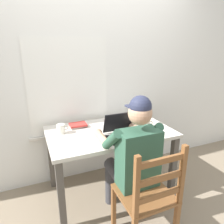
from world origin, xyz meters
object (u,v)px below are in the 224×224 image
Objects in this scene: laptop at (123,131)px; computer_mouse at (147,134)px; seated_person at (132,155)px; coffee_mug_spare at (61,129)px; coffee_mug_white at (147,124)px; desk at (110,139)px; coffee_mug_dark at (134,116)px; book_stack_main at (78,125)px; wooden_chair at (148,197)px.

laptop is 3.30× the size of computer_mouse.
seated_person reaches higher than coffee_mug_spare.
coffee_mug_spare is at bearing 166.24° from coffee_mug_white.
coffee_mug_white is (0.40, -0.10, 0.15)m from desk.
laptop is 0.35m from coffee_mug_white.
coffee_mug_dark is at bearing 77.04° from computer_mouse.
book_stack_main is (-0.69, 0.03, -0.03)m from coffee_mug_dark.
laptop is 0.51m from coffee_mug_dark.
wooden_chair is 0.66m from laptop.
coffee_mug_white is (0.10, 0.17, 0.03)m from computer_mouse.
coffee_mug_white is at bearing 44.11° from seated_person.
coffee_mug_white reaches higher than desk.
book_stack_main is at bearing 129.97° from laptop.
laptop is at bearing 160.91° from computer_mouse.
coffee_mug_dark is at bearing 67.94° from wooden_chair.
desk is 0.44m from coffee_mug_white.
book_stack_main is at bearing 139.44° from computer_mouse.
book_stack_main is (-0.31, 0.70, 0.08)m from seated_person.
coffee_mug_white is 0.96× the size of coffee_mug_dark.
wooden_chair reaches higher than book_stack_main.
coffee_mug_spare is at bearing 166.67° from desk.
wooden_chair is at bearing -72.62° from book_stack_main.
coffee_mug_white is at bearing 14.92° from laptop.
seated_person reaches higher than coffee_mug_white.
computer_mouse is at bearing -19.09° from laptop.
coffee_mug_white is at bearing 58.56° from computer_mouse.
coffee_mug_white is 0.93× the size of coffee_mug_spare.
coffee_mug_dark is (0.38, 0.66, 0.11)m from seated_person.
laptop is at bearing -165.08° from coffee_mug_white.
computer_mouse is 0.90× the size of coffee_mug_white.
computer_mouse is 0.77m from book_stack_main.
seated_person is 10.52× the size of coffee_mug_spare.
wooden_chair is (0.02, -0.75, -0.18)m from desk.
desk is 0.53m from coffee_mug_spare.
computer_mouse is 0.49× the size of book_stack_main.
wooden_chair is 0.82m from coffee_mug_white.
computer_mouse is at bearing -26.27° from coffee_mug_spare.
coffee_mug_spare is (-0.55, 0.31, -0.00)m from laptop.
book_stack_main is at bearing 113.72° from seated_person.
coffee_mug_dark is at bearing 48.65° from laptop.
laptop is at bearing 81.00° from seated_person.
coffee_mug_spare is (-0.49, 0.12, 0.15)m from desk.
coffee_mug_dark is at bearing 60.01° from seated_person.
wooden_chair is at bearing -90.00° from seated_person.
laptop reaches higher than wooden_chair.
book_stack_main is (-0.35, 0.42, -0.03)m from laptop.
book_stack_main is (-0.69, 0.33, -0.03)m from coffee_mug_white.
computer_mouse is at bearing 60.10° from wooden_chair.
wooden_chair is at bearing -112.06° from coffee_mug_dark.
laptop reaches higher than coffee_mug_spare.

